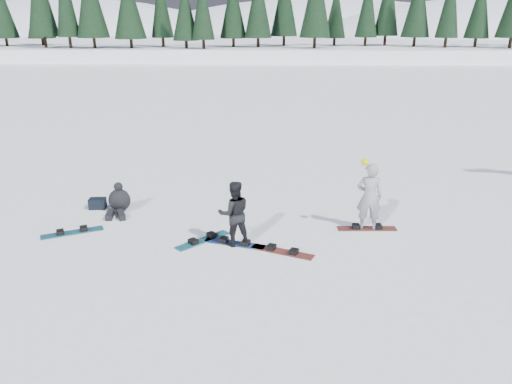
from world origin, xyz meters
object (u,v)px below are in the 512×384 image
Objects in this scene: snowboarder_woman at (369,197)px; snowboard_loose_b at (282,252)px; gear_bag at (98,203)px; snowboard_loose_c at (72,233)px; seated_rider at (119,201)px; snowboard_loose_a at (203,240)px; snowboarder_man at (234,213)px.

snowboard_loose_b is at bearing 37.31° from snowboarder_woman.
gear_bag is 0.30× the size of snowboard_loose_b.
snowboarder_woman is 1.27× the size of snowboard_loose_c.
seated_rider is 0.72× the size of snowboard_loose_b.
snowboarder_woman is at bearing -33.21° from snowboard_loose_a.
snowboarder_woman is at bearing -24.70° from seated_rider.
seated_rider is 0.72× the size of snowboard_loose_a.
seated_rider is at bearing -3.71° from snowboarder_woman.
seated_rider is at bearing 174.98° from snowboard_loose_b.
snowboard_loose_a is 3.37m from snowboard_loose_c.
snowboard_loose_b is at bearing 146.29° from snowboarder_man.
snowboard_loose_a is 2.00m from snowboard_loose_b.
snowboard_loose_b and snowboard_loose_c have the same top height.
snowboard_loose_b is 5.35m from snowboard_loose_c.
seated_rider reaches higher than snowboard_loose_b.
snowboarder_woman is 2.74m from snowboard_loose_b.
gear_bag is 0.30× the size of snowboard_loose_c.
snowboard_loose_a is (-4.12, -0.81, -0.88)m from snowboarder_woman.
gear_bag is at bearing 102.71° from snowboard_loose_a.
snowboarder_woman is 7.52m from snowboard_loose_c.
seated_rider is 1.69m from snowboard_loose_c.
snowboarder_man reaches higher than seated_rider.
snowboarder_woman reaches higher than snowboard_loose_c.
seated_rider reaches higher than gear_bag.
snowboard_loose_b is at bearing -44.34° from seated_rider.
snowboarder_woman is 4.24× the size of gear_bag.
gear_bag is 0.30× the size of snowboard_loose_a.
gear_bag is 5.82m from snowboard_loose_b.
seated_rider is 0.77m from gear_bag.
snowboard_loose_c is (-0.10, -1.71, -0.14)m from gear_bag.
snowboarder_man is at bearing -176.79° from snowboard_loose_b.
snowboarder_man is (-3.33, -0.97, -0.10)m from snowboarder_woman.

